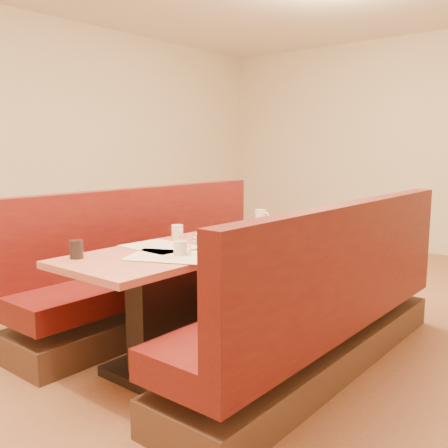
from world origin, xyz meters
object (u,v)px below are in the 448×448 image
Objects in this scene: diner_table at (230,290)px; booth_right at (324,313)px; coffee_mug_d at (261,215)px; pancake_plate at (212,241)px; soda_tumbler_near at (76,249)px; coffee_mug_c at (321,219)px; coffee_mug_b at (178,231)px; eggs_plate at (215,234)px; booth_left at (158,275)px; soda_tumbler_mid at (235,239)px; coffee_mug_a at (181,248)px.

booth_right is (0.73, 0.00, -0.01)m from diner_table.
coffee_mug_d reaches higher than diner_table.
pancake_plate is 2.67× the size of soda_tumbler_near.
coffee_mug_b is at bearing -124.49° from coffee_mug_c.
coffee_mug_b is 0.83m from soda_tumbler_near.
booth_right is 7.78× the size of eggs_plate.
coffee_mug_b is 0.99m from coffee_mug_d.
coffee_mug_c is (0.96, 0.87, 0.44)m from booth_left.
booth_right is 22.58× the size of coffee_mug_b.
diner_table is 0.53m from soda_tumbler_mid.
diner_table is 8.98× the size of pancake_plate.
pancake_plate reaches higher than diner_table.
coffee_mug_a is 1.06× the size of soda_tumbler_near.
soda_tumbler_near is (-0.98, -1.07, 0.44)m from booth_right.
booth_left reaches higher than coffee_mug_d.
coffee_mug_d is (0.46, 0.75, 0.44)m from booth_left.
coffee_mug_b is 0.86× the size of coffee_mug_c.
booth_right is 1.51m from soda_tumbler_near.
diner_table is 19.49× the size of coffee_mug_c.
diner_table is 22.55× the size of coffee_mug_a.
soda_tumbler_near is at bearing -93.28° from coffee_mug_d.
booth_right is 1.12m from coffee_mug_b.
diner_table is 0.91m from coffee_mug_d.
coffee_mug_a reaches higher than eggs_plate.
eggs_plate is at bearing -145.67° from diner_table.
coffee_mug_b is 0.85× the size of coffee_mug_d.
booth_left is 27.20× the size of soda_tumbler_mid.
diner_table is 0.49m from pancake_plate.
diner_table is 19.18× the size of coffee_mug_d.
eggs_plate is 2.90× the size of coffee_mug_b.
eggs_plate is at bearing -118.81° from coffee_mug_c.
coffee_mug_d is at bearing 116.77° from soda_tumbler_mid.
booth_left is 22.58× the size of coffee_mug_b.
soda_tumbler_near is at bearing -64.89° from coffee_mug_b.
booth_right is at bearing 35.92° from coffee_mug_b.
pancake_plate is 0.16m from soda_tumbler_mid.
soda_tumbler_near reaches higher than eggs_plate.
eggs_plate is 3.09× the size of soda_tumbler_near.
coffee_mug_d is (0.00, 0.99, 0.01)m from coffee_mug_b.
booth_right is 1.33m from coffee_mug_d.
diner_table is 22.58× the size of coffee_mug_b.
coffee_mug_c reaches higher than coffee_mug_a.
booth_left is 19.49× the size of coffee_mug_c.
soda_tumbler_mid reaches higher than diner_table.
coffee_mug_d is at bearing 58.84° from booth_left.
coffee_mug_c is at bearing 42.11° from booth_left.
soda_tumbler_mid is at bearing -46.28° from diner_table.
booth_left is at bearing 166.37° from soda_tumbler_mid.
soda_tumbler_near is (-0.15, -1.01, 0.03)m from eggs_plate.
eggs_plate is 0.98m from coffee_mug_c.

